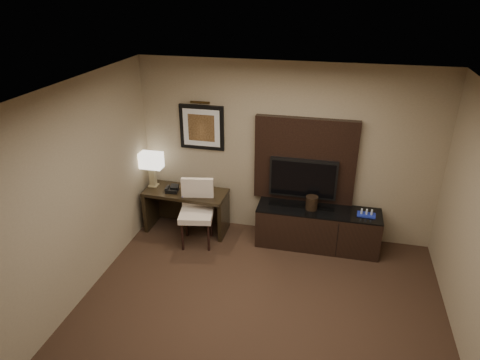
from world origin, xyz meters
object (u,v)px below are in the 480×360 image
(table_lamp, at_px, (152,169))
(minibar_tray, at_px, (367,213))
(desk_chair, at_px, (196,214))
(desk_phone, at_px, (172,189))
(ice_bucket, at_px, (312,203))
(water_bottle, at_px, (209,187))
(desk, at_px, (187,210))
(credenza, at_px, (317,228))
(tv, at_px, (303,178))

(table_lamp, height_order, minibar_tray, table_lamp)
(desk_chair, xyz_separation_m, minibar_tray, (2.46, 0.33, 0.16))
(desk_phone, relative_size, ice_bucket, 0.94)
(desk_phone, distance_m, water_bottle, 0.58)
(desk, xyz_separation_m, credenza, (2.08, -0.00, -0.03))
(desk, distance_m, minibar_tray, 2.77)
(desk, xyz_separation_m, desk_phone, (-0.20, -0.06, 0.39))
(credenza, bearing_deg, table_lamp, 178.15)
(table_lamp, height_order, water_bottle, table_lamp)
(credenza, bearing_deg, water_bottle, 178.69)
(desk, relative_size, desk_chair, 1.27)
(credenza, bearing_deg, desk_chair, -169.40)
(desk_phone, height_order, minibar_tray, desk_phone)
(tv, distance_m, desk_phone, 2.03)
(desk_phone, bearing_deg, ice_bucket, -5.06)
(table_lamp, relative_size, water_bottle, 3.08)
(credenza, distance_m, ice_bucket, 0.43)
(desk_chair, bearing_deg, minibar_tray, -2.87)
(desk_chair, height_order, ice_bucket, desk_chair)
(water_bottle, bearing_deg, ice_bucket, -0.84)
(desk, xyz_separation_m, tv, (1.80, 0.19, 0.67))
(table_lamp, relative_size, minibar_tray, 2.33)
(table_lamp, bearing_deg, desk_chair, -25.90)
(desk_phone, distance_m, ice_bucket, 2.16)
(credenza, relative_size, table_lamp, 3.04)
(desk_phone, relative_size, water_bottle, 0.98)
(desk_phone, bearing_deg, water_bottle, 1.85)
(water_bottle, distance_m, minibar_tray, 2.38)
(table_lamp, distance_m, minibar_tray, 3.33)
(minibar_tray, bearing_deg, credenza, 178.87)
(minibar_tray, bearing_deg, desk_phone, -179.10)
(desk_phone, xyz_separation_m, ice_bucket, (2.16, 0.06, -0.01))
(desk, height_order, minibar_tray, minibar_tray)
(desk, relative_size, credenza, 0.71)
(tv, xyz_separation_m, minibar_tray, (0.95, -0.20, -0.35))
(desk_chair, relative_size, water_bottle, 5.27)
(credenza, height_order, desk_phone, desk_phone)
(desk, distance_m, water_bottle, 0.58)
(desk, bearing_deg, desk_chair, -48.06)
(credenza, relative_size, ice_bucket, 9.03)
(ice_bucket, relative_size, minibar_tray, 0.78)
(table_lamp, xyz_separation_m, desk_phone, (0.37, -0.13, -0.25))
(desk_chair, bearing_deg, credenza, 0.40)
(ice_bucket, xyz_separation_m, minibar_tray, (0.79, -0.02, -0.05))
(desk_chair, bearing_deg, desk_phone, 138.69)
(desk_chair, distance_m, water_bottle, 0.48)
(desk_chair, height_order, minibar_tray, desk_chair)
(credenza, xyz_separation_m, minibar_tray, (0.67, -0.01, 0.36))
(desk, height_order, water_bottle, water_bottle)
(credenza, xyz_separation_m, desk_chair, (-1.79, -0.35, 0.20))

